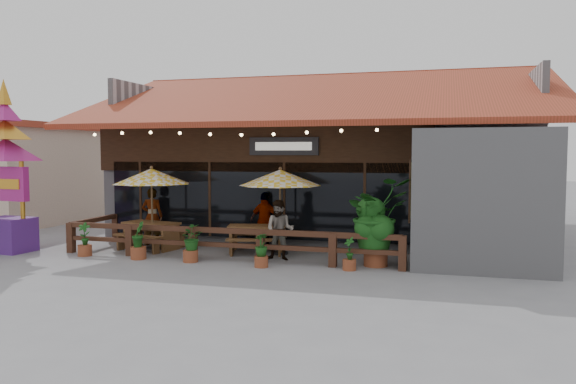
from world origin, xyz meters
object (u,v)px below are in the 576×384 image
(umbrella_left, at_px, (152,177))
(picnic_table_left, at_px, (151,231))
(umbrella_right, at_px, (280,178))
(picnic_table_right, at_px, (257,234))
(thai_sign_tower, at_px, (6,154))
(tropical_plant, at_px, (376,216))

(umbrella_left, xyz_separation_m, picnic_table_left, (-0.08, 0.06, -1.70))
(umbrella_right, height_order, picnic_table_right, umbrella_right)
(thai_sign_tower, bearing_deg, umbrella_right, 12.74)
(umbrella_left, height_order, picnic_table_left, umbrella_left)
(picnic_table_left, distance_m, tropical_plant, 7.15)
(umbrella_left, xyz_separation_m, umbrella_right, (4.05, 0.31, -0.01))
(umbrella_right, relative_size, picnic_table_right, 1.47)
(thai_sign_tower, bearing_deg, picnic_table_right, 14.23)
(umbrella_left, bearing_deg, umbrella_right, 4.31)
(thai_sign_tower, bearing_deg, umbrella_left, 20.71)
(umbrella_right, bearing_deg, picnic_table_left, -176.59)
(umbrella_right, relative_size, thai_sign_tower, 0.53)
(umbrella_right, xyz_separation_m, tropical_plant, (2.94, -1.02, -0.91))
(picnic_table_left, height_order, picnic_table_right, picnic_table_left)
(umbrella_right, distance_m, thai_sign_tower, 8.30)
(umbrella_right, xyz_separation_m, thai_sign_tower, (-8.07, -1.82, 0.70))
(umbrella_left, distance_m, umbrella_right, 4.06)
(picnic_table_right, relative_size, thai_sign_tower, 0.36)
(thai_sign_tower, bearing_deg, picnic_table_left, 21.82)
(picnic_table_left, bearing_deg, umbrella_right, 3.41)
(umbrella_left, height_order, tropical_plant, umbrella_left)
(umbrella_right, bearing_deg, umbrella_left, -175.69)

